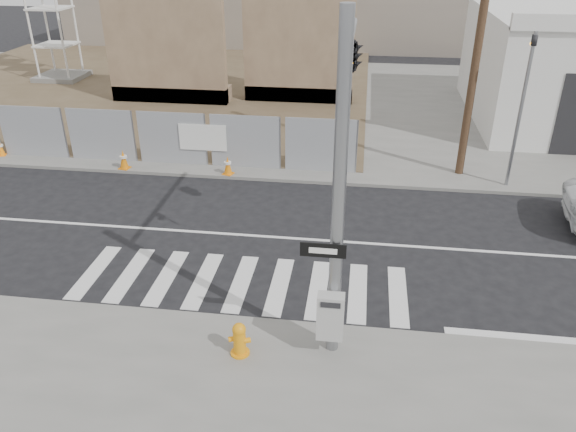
# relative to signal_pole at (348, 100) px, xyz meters

# --- Properties ---
(ground) EXTENTS (100.00, 100.00, 0.00)m
(ground) POSITION_rel_signal_pole_xyz_m (-2.49, 2.05, -4.78)
(ground) COLOR black
(ground) RESTS_ON ground
(sidewalk_far) EXTENTS (50.00, 20.00, 0.12)m
(sidewalk_far) POSITION_rel_signal_pole_xyz_m (-2.49, 16.05, -4.72)
(sidewalk_far) COLOR slate
(sidewalk_far) RESTS_ON ground
(signal_pole) EXTENTS (0.96, 5.87, 7.00)m
(signal_pole) POSITION_rel_signal_pole_xyz_m (0.00, 0.00, 0.00)
(signal_pole) COLOR gray
(signal_pole) RESTS_ON sidewalk_near
(far_signal_pole) EXTENTS (0.16, 0.20, 5.60)m
(far_signal_pole) POSITION_rel_signal_pole_xyz_m (5.51, 6.65, -1.30)
(far_signal_pole) COLOR gray
(far_signal_pole) RESTS_ON sidewalk_far
(chain_link_fence) EXTENTS (24.60, 0.04, 2.00)m
(chain_link_fence) POSITION_rel_signal_pole_xyz_m (-12.49, 7.05, -3.66)
(chain_link_fence) COLOR gray
(chain_link_fence) RESTS_ON sidewalk_far
(concrete_wall_left) EXTENTS (6.00, 1.30, 8.00)m
(concrete_wall_left) POSITION_rel_signal_pole_xyz_m (-9.49, 15.13, -1.40)
(concrete_wall_left) COLOR brown
(concrete_wall_left) RESTS_ON sidewalk_far
(concrete_wall_right) EXTENTS (5.50, 1.30, 8.00)m
(concrete_wall_right) POSITION_rel_signal_pole_xyz_m (-2.99, 16.13, -1.40)
(concrete_wall_right) COLOR brown
(concrete_wall_right) RESTS_ON sidewalk_far
(utility_pole_right) EXTENTS (1.60, 0.28, 10.00)m
(utility_pole_right) POSITION_rel_signal_pole_xyz_m (4.01, 7.55, 0.42)
(utility_pole_right) COLOR #493222
(utility_pole_right) RESTS_ON sidewalk_far
(fire_hydrant) EXTENTS (0.53, 0.53, 0.78)m
(fire_hydrant) POSITION_rel_signal_pole_xyz_m (-1.92, -3.22, -4.28)
(fire_hydrant) COLOR orange
(fire_hydrant) RESTS_ON sidewalk_near
(traffic_cone_b) EXTENTS (0.41, 0.41, 0.63)m
(traffic_cone_b) POSITION_rel_signal_pole_xyz_m (-13.75, 6.91, -4.36)
(traffic_cone_b) COLOR orange
(traffic_cone_b) RESTS_ON sidewalk_far
(traffic_cone_c) EXTENTS (0.44, 0.44, 0.72)m
(traffic_cone_c) POSITION_rel_signal_pole_xyz_m (-8.38, 6.27, -4.31)
(traffic_cone_c) COLOR orange
(traffic_cone_c) RESTS_ON sidewalk_far
(traffic_cone_d) EXTENTS (0.45, 0.45, 0.68)m
(traffic_cone_d) POSITION_rel_signal_pole_xyz_m (-4.41, 6.27, -4.33)
(traffic_cone_d) COLOR orange
(traffic_cone_d) RESTS_ON sidewalk_far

